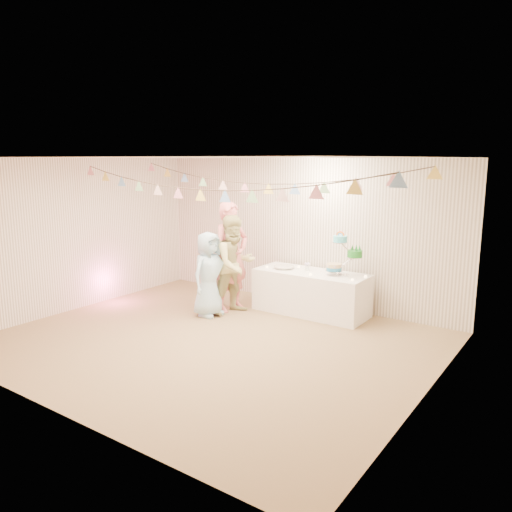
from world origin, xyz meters
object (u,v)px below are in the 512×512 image
Objects in this scene: cake_stand at (344,253)px; person_adult_a at (231,257)px; person_adult_b at (235,265)px; person_child at (209,274)px; table at (311,293)px.

cake_stand is 1.90m from person_adult_a.
person_adult_b is (-1.62, -0.76, -0.25)m from cake_stand.
person_child is (-1.89, -1.13, -0.38)m from cake_stand.
cake_stand is at bearing -50.20° from person_adult_b.
cake_stand is 0.40× the size of person_adult_b.
person_adult_b is at bearing -108.32° from person_adult_a.
person_adult_b reaches higher than person_child.
table is 1.49m from person_adult_a.
person_adult_a reaches higher than table.
table is 1.75m from person_child.
person_child is (-1.34, -1.08, 0.35)m from table.
person_adult_a is at bearing 71.86° from person_adult_b.
person_adult_b is 0.47m from person_child.
person_adult_a is at bearing -159.23° from cake_stand.
person_child is (-0.12, -0.46, -0.24)m from person_adult_a.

